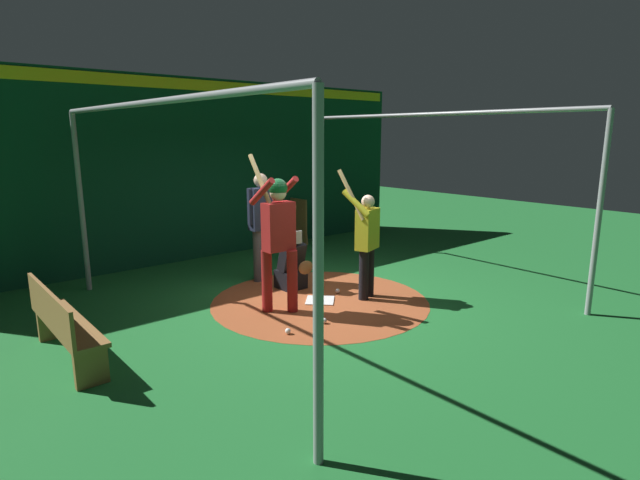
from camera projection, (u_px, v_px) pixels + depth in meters
The scene contains 14 objects.
ground_plane at pixel (320, 301), 7.61m from camera, with size 26.48×26.48×0.00m, color #1E6B2D.
dirt_circle at pixel (320, 301), 7.61m from camera, with size 3.29×3.29×0.01m, color #9E4C28.
home_plate at pixel (320, 300), 7.60m from camera, with size 0.42×0.42×0.01m, color white.
batter at pixel (278, 231), 6.93m from camera, with size 0.68×0.49×2.22m.
catcher at pixel (292, 265), 8.14m from camera, with size 0.58×0.40×0.99m.
umpire at pixel (262, 221), 8.47m from camera, with size 0.23×0.49×1.85m.
visitor at pixel (367, 239), 7.57m from camera, with size 0.53×0.59×1.98m.
back_wall at pixel (199, 169), 10.02m from camera, with size 0.23×10.48×3.56m.
cage_frame at pixel (320, 167), 7.18m from camera, with size 5.86×5.06×2.86m.
bat_rack at pixel (296, 222), 11.54m from camera, with size 0.82×0.20×1.05m.
bench at pixel (62, 323), 5.51m from camera, with size 1.80×0.36×0.85m.
baseball_0 at pixel (324, 321), 6.69m from camera, with size 0.07×0.07×0.07m, color white.
baseball_1 at pixel (288, 331), 6.34m from camera, with size 0.07×0.07×0.07m, color white.
baseball_2 at pixel (337, 291), 7.95m from camera, with size 0.07×0.07×0.07m, color white.
Camera 1 is at (5.51, -4.71, 2.49)m, focal length 28.08 mm.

